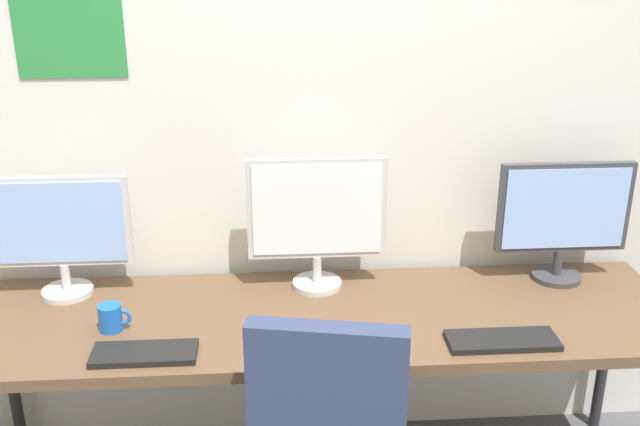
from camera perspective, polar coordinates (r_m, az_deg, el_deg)
name	(u,v)px	position (r m, az deg, el deg)	size (l,w,h in m)	color
wall_back	(313,123)	(2.71, -0.55, 6.98)	(4.87, 0.11, 2.60)	silver
desk	(321,326)	(2.55, 0.08, -8.77)	(2.47, 0.68, 0.74)	brown
monitor_left	(59,230)	(2.71, -19.59, -1.23)	(0.49, 0.18, 0.44)	silver
monitor_center	(317,217)	(2.60, -0.25, -0.28)	(0.49, 0.18, 0.49)	silver
monitor_right	(563,215)	(2.81, 18.39, -0.18)	(0.49, 0.18, 0.45)	#38383D
keyboard_left	(144,353)	(2.35, -13.48, -10.57)	(0.32, 0.13, 0.02)	black
keyboard_right	(502,340)	(2.43, 13.98, -9.58)	(0.35, 0.13, 0.02)	black
computer_mouse	(271,342)	(2.34, -3.83, -9.98)	(0.06, 0.10, 0.03)	black
coffee_mug	(111,318)	(2.51, -15.91, -7.82)	(0.11, 0.08, 0.09)	blue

